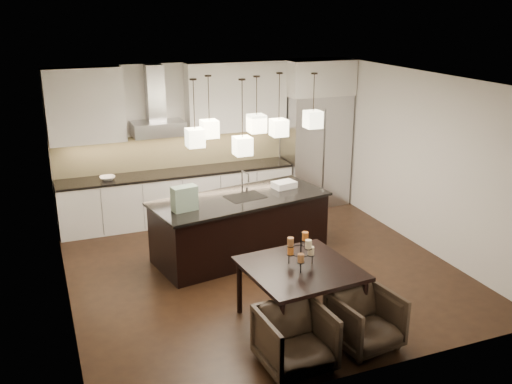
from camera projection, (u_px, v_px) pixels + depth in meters
name	position (u px, v px, depth m)	size (l,w,h in m)	color
floor	(261.00, 269.00, 8.56)	(5.50, 5.50, 0.02)	black
ceiling	(261.00, 80.00, 7.67)	(5.50, 5.50, 0.02)	white
wall_back	(205.00, 139.00, 10.55)	(5.50, 0.02, 2.80)	silver
wall_front	(365.00, 255.00, 5.68)	(5.50, 0.02, 2.80)	silver
wall_left	(58.00, 203.00, 7.15)	(0.02, 5.50, 2.80)	silver
wall_right	(421.00, 161.00, 9.08)	(0.02, 5.50, 2.80)	silver
refrigerator	(315.00, 150.00, 11.05)	(1.20, 0.72, 2.15)	#B7B7BA
fridge_panel	(318.00, 77.00, 10.61)	(1.26, 0.72, 0.65)	silver
lower_cabinets	(179.00, 197.00, 10.35)	(4.21, 0.62, 0.88)	silver
countertop	(178.00, 173.00, 10.20)	(4.21, 0.66, 0.04)	black
backsplash	(173.00, 151.00, 10.36)	(4.21, 0.02, 0.63)	#CBC189
upper_cab_left	(85.00, 106.00, 9.41)	(1.25, 0.35, 1.25)	silver
upper_cab_right	(236.00, 97.00, 10.33)	(1.86, 0.35, 1.25)	silver
hood_canopy	(158.00, 128.00, 9.88)	(0.90, 0.52, 0.24)	#B7B7BA
hood_chimney	(155.00, 93.00, 9.79)	(0.30, 0.28, 0.96)	#B7B7BA
fruit_bowl	(107.00, 178.00, 9.71)	(0.26, 0.26, 0.06)	silver
island_body	(240.00, 228.00, 8.87)	(2.62, 1.05, 0.92)	black
island_top	(240.00, 199.00, 8.71)	(2.70, 1.13, 0.04)	black
faucet	(242.00, 182.00, 8.78)	(0.10, 0.25, 0.40)	silver
tote_bag	(184.00, 198.00, 8.12)	(0.36, 0.19, 0.36)	#1C532F
food_container	(284.00, 185.00, 9.15)	(0.36, 0.25, 0.10)	silver
dining_table	(300.00, 295.00, 7.00)	(1.28, 1.28, 0.77)	black
candelabra	(301.00, 250.00, 6.80)	(0.37, 0.37, 0.45)	black
candle_a	(311.00, 251.00, 6.88)	(0.08, 0.08, 0.10)	beige
candle_b	(291.00, 250.00, 6.89)	(0.08, 0.08, 0.10)	orange
candle_c	(301.00, 258.00, 6.68)	(0.08, 0.08, 0.10)	#935D33
candle_d	(305.00, 236.00, 6.89)	(0.08, 0.08, 0.10)	orange
candle_e	(291.00, 242.00, 6.73)	(0.08, 0.08, 0.10)	#935D33
candle_f	(308.00, 244.00, 6.66)	(0.08, 0.08, 0.10)	beige
armchair_left	(295.00, 339.00, 6.14)	(0.73, 0.76, 0.69)	black
armchair_right	(365.00, 320.00, 6.54)	(0.70, 0.72, 0.66)	black
pendant_a	(195.00, 138.00, 8.11)	(0.24, 0.24, 0.26)	#FFFACD
pendant_b	(209.00, 129.00, 8.48)	(0.24, 0.24, 0.26)	#FFFACD
pendant_c	(257.00, 123.00, 8.38)	(0.24, 0.24, 0.26)	#FFFACD
pendant_d	(279.00, 128.00, 8.80)	(0.24, 0.24, 0.26)	#FFFACD
pendant_e	(313.00, 119.00, 8.72)	(0.24, 0.24, 0.26)	#FFFACD
pendant_f	(243.00, 146.00, 8.14)	(0.24, 0.24, 0.26)	#FFFACD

